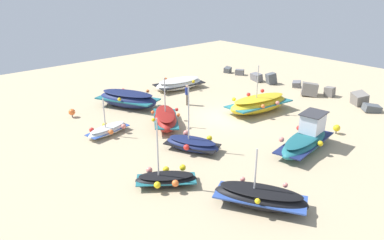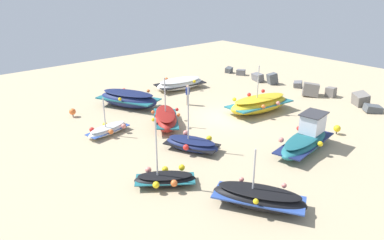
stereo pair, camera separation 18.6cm
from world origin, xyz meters
TOP-DOWN VIEW (x-y plane):
  - ground_plane at (0.00, 0.00)m, footprint 47.75×47.75m
  - fishing_boat_0 at (-1.57, -4.31)m, footprint 4.13×3.52m
  - fishing_boat_1 at (-7.74, 2.02)m, footprint 2.60×4.87m
  - fishing_boat_2 at (-6.68, -4.08)m, footprint 5.36×3.97m
  - fishing_boat_3 at (6.77, -0.31)m, footprint 2.41×5.15m
  - fishing_boat_4 at (0.81, 2.71)m, footprint 2.97×5.47m
  - fishing_boat_5 at (4.42, -8.90)m, footprint 2.82×3.17m
  - fishing_boat_6 at (2.39, -5.38)m, footprint 3.57×2.53m
  - fishing_boat_7 at (-2.94, -7.97)m, footprint 1.64×3.17m
  - fishing_boat_8 at (8.66, -6.89)m, footprint 4.39×3.37m
  - person_walking at (-3.95, -0.31)m, footprint 0.32×0.32m
  - breakwater_rocks at (1.59, 9.72)m, footprint 19.37×2.79m
  - mooring_buoy_0 at (-7.44, -8.37)m, footprint 0.48×0.48m
  - mooring_buoy_1 at (6.82, 3.26)m, footprint 0.45×0.45m

SIDE VIEW (x-z plane):
  - ground_plane at x=0.00m, z-range 0.00..0.00m
  - fishing_boat_7 at x=-2.94m, z-range -0.95..1.59m
  - fishing_boat_5 at x=4.42m, z-range -1.46..2.12m
  - fishing_boat_6 at x=2.39m, z-range -1.55..2.34m
  - mooring_buoy_0 at x=-7.44m, z-range 0.08..0.72m
  - mooring_buoy_1 at x=6.82m, z-range 0.08..0.71m
  - breakwater_rocks at x=1.59m, z-range -0.23..1.10m
  - fishing_boat_8 at x=8.66m, z-range -0.94..1.92m
  - fishing_boat_1 at x=-7.74m, z-range -0.01..1.00m
  - fishing_boat_0 at x=-1.57m, z-range -1.15..2.27m
  - fishing_boat_4 at x=0.81m, z-range -1.20..2.49m
  - fishing_boat_2 at x=-6.68m, z-range 0.03..1.31m
  - fishing_boat_3 at x=6.77m, z-range -0.39..1.76m
  - person_walking at x=-3.95m, z-range 0.13..1.77m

